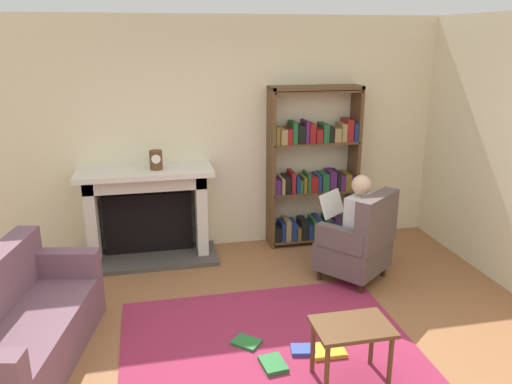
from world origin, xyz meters
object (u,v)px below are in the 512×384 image
Objects in this scene: bookshelf at (314,172)px; sofa_floral at (18,330)px; side_table at (352,334)px; seated_reader at (350,222)px; armchair_reading at (359,242)px; mantel_clock at (156,160)px; fireplace at (148,210)px.

sofa_floral is (-2.99, -1.94, -0.58)m from bookshelf.
sofa_floral is 2.52m from side_table.
sofa_floral is 3.23× the size of side_table.
sofa_floral is at bearing -21.81° from seated_reader.
bookshelf reaches higher than armchair_reading.
seated_reader is 1.77m from side_table.
bookshelf is at bearing 4.17° from mantel_clock.
armchair_reading is (2.13, -1.07, -0.14)m from fireplace.
sofa_floral is at bearing -117.69° from fireplace.
side_table is at bearing -102.20° from bookshelf.
side_table is (2.42, -0.70, 0.08)m from sofa_floral.
side_table is (-0.72, -1.54, -0.02)m from armchair_reading.
fireplace is at bearing -179.03° from bookshelf.
mantel_clock is at bearing -63.10° from seated_reader.
side_table is at bearing -94.50° from sofa_floral.
fireplace is 2.72× the size of side_table.
mantel_clock is 2.35m from armchair_reading.
side_table is (1.41, -2.61, -0.17)m from fireplace.
armchair_reading is 0.85× the size of seated_reader.
fireplace is 2.39m from armchair_reading.
bookshelf is 1.98× the size of armchair_reading.
bookshelf is 1.21m from armchair_reading.
armchair_reading is 0.54× the size of sofa_floral.
sofa_floral is at bearing -146.98° from bookshelf.
armchair_reading is 3.25m from sofa_floral.
bookshelf is at bearing 77.80° from side_table.
side_table is (-0.64, -1.64, -0.22)m from seated_reader.
fireplace is at bearing 141.26° from mantel_clock.
sofa_floral is at bearing -122.00° from mantel_clock.
fireplace reaches higher than armchair_reading.
armchair_reading is at bearing -82.47° from bookshelf.
mantel_clock is 0.18× the size of seated_reader.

